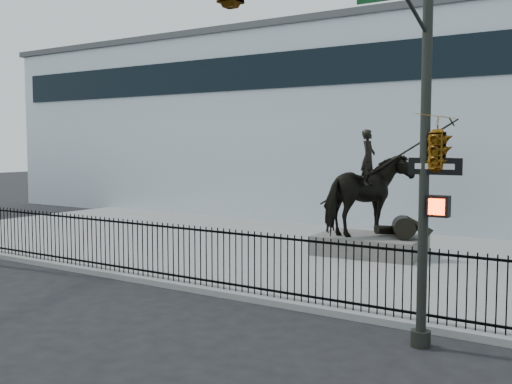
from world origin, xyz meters
The scene contains 7 objects.
ground centered at (0.00, 0.00, 0.00)m, with size 120.00×120.00×0.00m, color black.
plaza centered at (0.00, 7.00, 0.07)m, with size 30.00×12.00×0.15m, color gray.
building centered at (0.00, 20.00, 4.50)m, with size 44.00×14.00×9.00m, color silver.
picket_fence centered at (0.00, 1.25, 0.90)m, with size 22.10×0.10×1.50m.
statue_plinth centered at (2.98, 7.55, 0.46)m, with size 3.28×2.26×0.62m, color #4E4C47.
equestrian_statue centered at (3.04, 7.55, 2.05)m, with size 4.20×2.74×3.57m.
traffic_signal_right centered at (6.47, -2.00, 4.85)m, with size 2.17×6.86×7.00m.
Camera 1 is at (10.32, -10.36, 3.69)m, focal length 42.00 mm.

